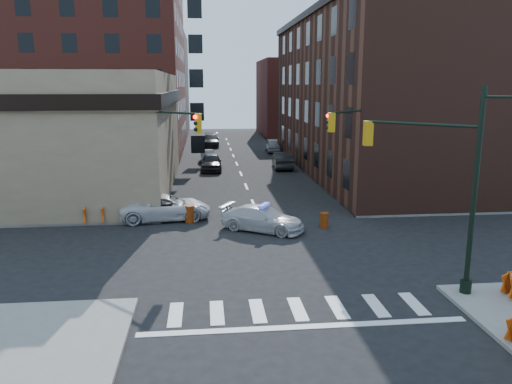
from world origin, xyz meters
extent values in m
plane|color=black|center=(0.00, 0.00, 0.00)|extent=(140.00, 140.00, 0.00)
cube|color=gray|center=(-23.00, 32.75, 0.07)|extent=(34.00, 54.50, 0.15)
cube|color=gray|center=(23.00, 32.75, 0.07)|extent=(34.00, 54.50, 0.15)
cube|color=#948561|center=(-17.00, 16.50, 4.50)|extent=(22.00, 22.00, 9.00)
cube|color=maroon|center=(-18.50, 40.00, 12.00)|extent=(25.00, 25.00, 24.00)
cube|color=#48261D|center=(13.00, 22.50, 7.00)|extent=(14.00, 34.00, 14.00)
cube|color=brown|center=(-16.00, 62.00, 8.00)|extent=(20.00, 18.00, 16.00)
cube|color=maroon|center=(14.00, 58.00, 6.00)|extent=(16.00, 16.00, 12.00)
cylinder|color=black|center=(6.80, -6.30, 4.15)|extent=(0.20, 0.20, 8.00)
cylinder|color=black|center=(6.80, -6.30, 0.40)|extent=(0.44, 0.44, 0.50)
cylinder|color=black|center=(5.21, -4.71, 6.65)|extent=(3.27, 3.27, 0.12)
cube|color=#BF8C0C|center=(3.62, -3.12, 6.15)|extent=(0.35, 0.35, 1.05)
sphere|color=#FF0C05|center=(3.77, -2.96, 6.50)|extent=(0.22, 0.22, 0.22)
sphere|color=black|center=(3.77, -2.96, 6.17)|extent=(0.22, 0.22, 0.22)
sphere|color=black|center=(3.77, -2.96, 5.84)|extent=(0.22, 0.22, 0.22)
cylinder|color=black|center=(-6.80, 6.30, 4.15)|extent=(0.20, 0.20, 8.00)
cylinder|color=black|center=(-6.80, 6.30, 0.40)|extent=(0.44, 0.44, 0.50)
cylinder|color=black|center=(-5.21, 4.71, 6.65)|extent=(3.27, 3.27, 0.12)
cube|color=#BF8C0C|center=(-3.62, 3.12, 6.15)|extent=(0.35, 0.35, 1.05)
sphere|color=#FF0C05|center=(-3.77, 2.96, 6.50)|extent=(0.22, 0.22, 0.22)
sphere|color=black|center=(-3.77, 2.96, 6.17)|extent=(0.22, 0.22, 0.22)
sphere|color=black|center=(-3.77, 2.96, 5.84)|extent=(0.22, 0.22, 0.22)
cylinder|color=black|center=(6.80, 6.30, 4.15)|extent=(0.20, 0.20, 8.00)
cylinder|color=black|center=(6.80, 6.30, 0.40)|extent=(0.44, 0.44, 0.50)
cylinder|color=black|center=(5.21, 4.71, 6.65)|extent=(3.27, 3.27, 0.12)
cube|color=#BF8C0C|center=(3.62, 3.12, 6.15)|extent=(0.35, 0.35, 1.05)
sphere|color=#FF0C05|center=(3.46, 3.27, 6.50)|extent=(0.22, 0.22, 0.22)
sphere|color=black|center=(3.46, 3.27, 6.17)|extent=(0.22, 0.22, 0.22)
sphere|color=black|center=(3.46, 3.27, 5.84)|extent=(0.22, 0.22, 0.22)
cylinder|color=black|center=(7.50, 26.00, 1.45)|extent=(0.24, 0.24, 2.60)
sphere|color=brown|center=(7.50, 26.00, 3.50)|extent=(3.00, 3.00, 3.00)
cylinder|color=black|center=(7.50, 34.00, 1.45)|extent=(0.24, 0.24, 2.60)
sphere|color=brown|center=(7.50, 34.00, 3.50)|extent=(3.00, 3.00, 3.00)
imported|color=silver|center=(-0.13, 3.49, 0.70)|extent=(5.17, 4.15, 1.41)
imported|color=silver|center=(-5.80, 6.47, 0.77)|extent=(5.82, 3.22, 1.54)
imported|color=black|center=(-2.71, 24.14, 0.83)|extent=(2.03, 4.89, 1.66)
imported|color=gray|center=(-3.04, 29.52, 0.64)|extent=(1.50, 3.93, 1.28)
imported|color=black|center=(-2.50, 43.21, 0.82)|extent=(2.52, 5.75, 1.64)
imported|color=black|center=(4.33, 24.62, 0.81)|extent=(1.98, 5.02, 1.63)
imported|color=#93949B|center=(5.05, 36.63, 0.74)|extent=(1.96, 4.42, 1.48)
imported|color=black|center=(-6.89, 6.00, 0.95)|extent=(0.64, 0.47, 1.61)
imported|color=black|center=(-12.87, 6.00, 1.06)|extent=(1.08, 0.97, 1.82)
imported|color=#1D212C|center=(-9.83, 7.79, 0.97)|extent=(1.04, 0.75, 1.64)
cylinder|color=#E8580A|center=(3.52, 3.71, 0.44)|extent=(0.63, 0.63, 0.89)
cylinder|color=red|center=(-4.28, 5.60, 0.53)|extent=(0.77, 0.77, 1.06)
camera|label=1|loc=(-3.32, -23.75, 8.19)|focal=35.00mm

